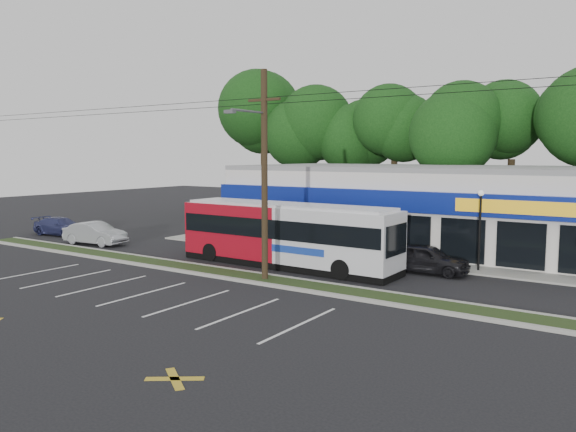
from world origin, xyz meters
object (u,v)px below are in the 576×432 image
at_px(car_dark, 426,259).
at_px(pedestrian_b, 379,253).
at_px(car_silver, 95,233).
at_px(pedestrian_a, 363,248).
at_px(utility_pole, 261,168).
at_px(metrobus, 287,233).
at_px(car_blue, 61,226).
at_px(lamp_post, 480,221).

bearing_deg(car_dark, pedestrian_b, 112.21).
relative_size(car_silver, pedestrian_a, 2.97).
xyz_separation_m(utility_pole, pedestrian_b, (3.75, 5.23, -4.48)).
bearing_deg(pedestrian_b, car_silver, 3.96).
height_order(car_silver, pedestrian_a, pedestrian_a).
height_order(metrobus, pedestrian_a, metrobus).
relative_size(metrobus, pedestrian_a, 8.32).
bearing_deg(car_silver, pedestrian_b, -89.26).
bearing_deg(metrobus, pedestrian_a, 53.20).
bearing_deg(car_blue, car_silver, -109.41).
bearing_deg(pedestrian_b, utility_pole, 50.63).
bearing_deg(metrobus, utility_pole, -74.40).
relative_size(car_dark, car_silver, 0.95).
height_order(car_dark, pedestrian_b, pedestrian_b).
distance_m(car_silver, pedestrian_b, 19.80).
bearing_deg(lamp_post, car_blue, -172.53).
bearing_deg(pedestrian_b, metrobus, 15.80).
height_order(lamp_post, car_dark, lamp_post).
bearing_deg(metrobus, car_dark, 21.73).
height_order(lamp_post, pedestrian_b, lamp_post).
distance_m(car_blue, pedestrian_b, 25.52).
relative_size(lamp_post, car_blue, 0.92).
xyz_separation_m(car_silver, pedestrian_b, (19.62, 2.66, 0.18)).
xyz_separation_m(metrobus, car_silver, (-14.95, -1.00, -1.06)).
xyz_separation_m(pedestrian_a, pedestrian_b, (1.86, -1.93, 0.16)).
height_order(metrobus, car_blue, metrobus).
distance_m(utility_pole, metrobus, 5.15).
height_order(car_dark, car_silver, car_silver).
distance_m(metrobus, car_dark, 7.46).
bearing_deg(pedestrian_a, metrobus, 54.58).
xyz_separation_m(car_silver, pedestrian_a, (17.76, 4.59, 0.02)).
bearing_deg(lamp_post, metrobus, -154.67).
distance_m(lamp_post, car_blue, 30.23).
bearing_deg(pedestrian_b, car_dark, -161.20).
bearing_deg(pedestrian_a, car_dark, 168.88).
height_order(pedestrian_a, pedestrian_b, pedestrian_b).
height_order(utility_pole, lamp_post, utility_pole).
distance_m(metrobus, pedestrian_a, 4.67).
relative_size(pedestrian_a, pedestrian_b, 0.83).
distance_m(utility_pole, lamp_post, 11.67).
height_order(car_blue, pedestrian_a, pedestrian_a).
bearing_deg(car_blue, pedestrian_b, -93.32).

